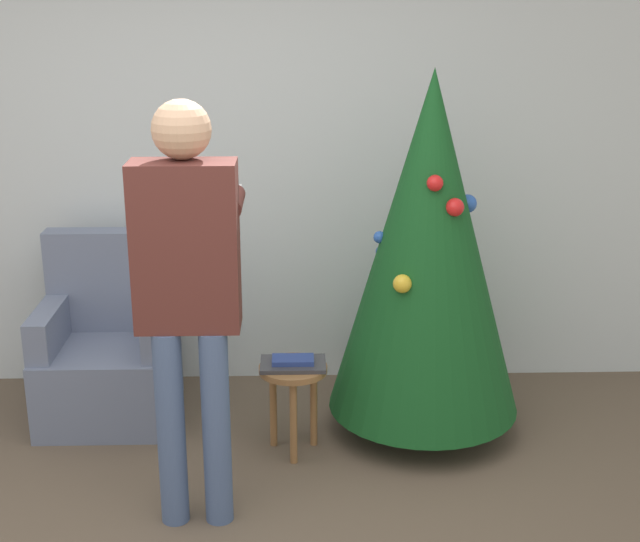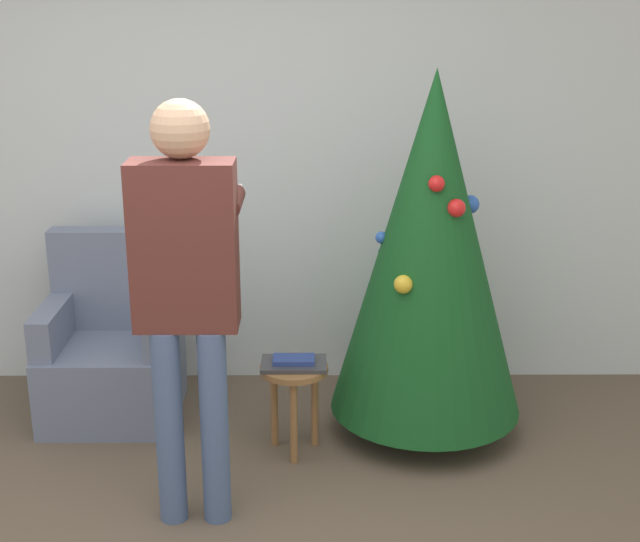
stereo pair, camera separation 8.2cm
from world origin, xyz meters
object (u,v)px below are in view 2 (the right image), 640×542
object	(u,v)px
side_stool	(294,383)
person_standing	(187,276)
christmas_tree	(430,247)
armchair	(113,352)

from	to	relation	value
side_stool	person_standing	bearing A→B (deg)	-128.05
christmas_tree	side_stool	world-z (taller)	christmas_tree
christmas_tree	armchair	world-z (taller)	christmas_tree
christmas_tree	person_standing	world-z (taller)	christmas_tree
armchair	side_stool	world-z (taller)	armchair
armchair	person_standing	size ratio (longest dim) A/B	0.54
person_standing	side_stool	size ratio (longest dim) A/B	3.93
armchair	person_standing	world-z (taller)	person_standing
armchair	side_stool	size ratio (longest dim) A/B	2.12
person_standing	side_stool	distance (m)	0.99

